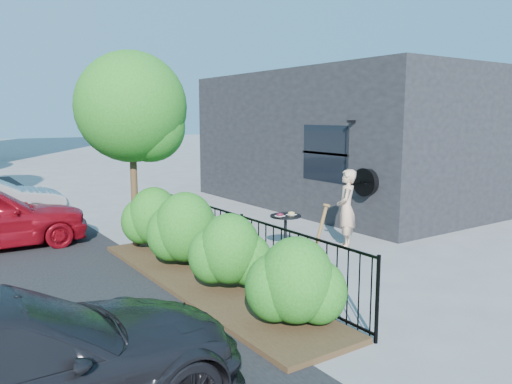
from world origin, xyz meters
TOP-DOWN VIEW (x-y plane):
  - ground at (0.00, 0.00)m, footprint 120.00×120.00m
  - shop_building at (5.50, 4.50)m, footprint 6.22×9.00m
  - fence at (-1.50, 0.00)m, footprint 0.05×6.05m
  - planting_bed at (-2.20, 0.00)m, footprint 1.30×6.00m
  - shrubs at (-2.10, 0.10)m, footprint 1.10×5.60m
  - patio_tree at (-2.24, 2.76)m, footprint 2.20×2.20m
  - cafe_table at (0.04, 0.79)m, footprint 0.62×0.62m
  - woman at (1.37, 0.46)m, footprint 0.70×0.69m
  - shovel at (-1.26, -1.55)m, footprint 0.51×0.19m

SIDE VIEW (x-z plane):
  - ground at x=0.00m, z-range 0.00..0.00m
  - planting_bed at x=-2.20m, z-range 0.00..0.08m
  - cafe_table at x=0.04m, z-range 0.12..0.95m
  - fence at x=-1.50m, z-range 0.01..1.11m
  - shovel at x=-1.26m, z-range -0.09..1.40m
  - shrubs at x=-2.10m, z-range 0.08..1.32m
  - woman at x=1.37m, z-range 0.00..1.64m
  - shop_building at x=5.50m, z-range 0.00..4.00m
  - patio_tree at x=-2.24m, z-range 0.79..4.73m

